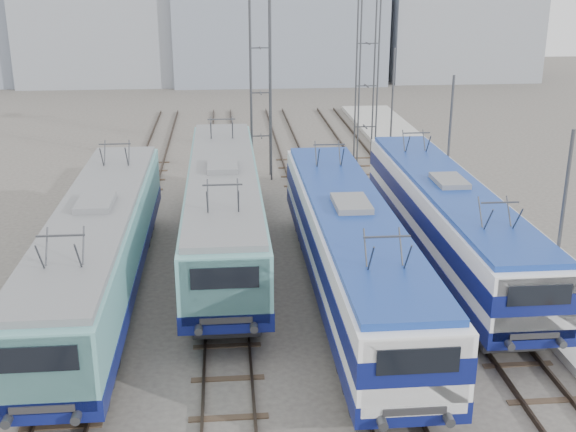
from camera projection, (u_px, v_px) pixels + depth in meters
The scene contains 13 objects.
ground at pixel (302, 376), 21.87m from camera, with size 160.00×160.00×0.00m, color #514C47.
platform at pixel (523, 259), 30.22m from camera, with size 4.00×70.00×0.30m, color #9E9E99.
locomotive_far_left at pixel (98, 246), 25.74m from camera, with size 2.92×18.43×3.47m.
locomotive_center_left at pixel (224, 204), 30.24m from camera, with size 2.97×18.76×3.53m.
locomotive_center_right at pixel (351, 245), 25.68m from camera, with size 2.92×18.44×3.47m.
locomotive_far_right at pixel (448, 216), 29.00m from camera, with size 2.78×17.59×3.31m.
catenary_tower_west at pixel (260, 63), 40.42m from camera, with size 4.50×1.20×12.00m.
catenary_tower_east at pixel (368, 58), 42.86m from camera, with size 4.50×1.20×12.00m.
mast_front at pixel (560, 236), 23.34m from camera, with size 0.12×0.12×7.00m, color #3F4247.
mast_mid at pixel (449, 148), 34.65m from camera, with size 0.12×0.12×7.00m, color #3F4247.
mast_rear at pixel (392, 104), 45.95m from camera, with size 0.12×0.12×7.00m, color #3F4247.
building_west at pixel (109, 15), 76.78m from camera, with size 18.00×12.00×14.00m, color gray.
building_east at pixel (456, 22), 80.35m from camera, with size 16.00×12.00×12.00m, color gray.
Camera 1 is at (-2.15, -18.98, 11.69)m, focal length 45.00 mm.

